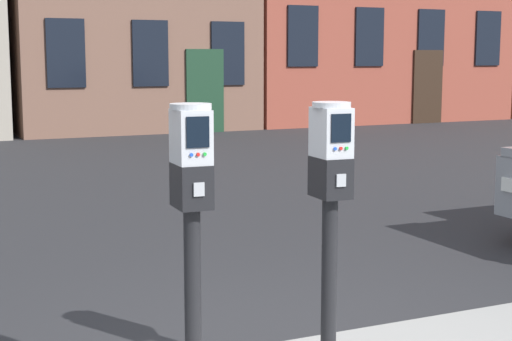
% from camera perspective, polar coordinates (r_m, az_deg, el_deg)
% --- Properties ---
extents(parking_meter_near_kerb, '(0.23, 0.26, 1.53)m').
position_cam_1_polar(parking_meter_near_kerb, '(4.13, -4.64, -1.78)').
color(parking_meter_near_kerb, black).
rests_on(parking_meter_near_kerb, sidewalk_slab).
extents(parking_meter_twin_adjacent, '(0.23, 0.26, 1.52)m').
position_cam_1_polar(parking_meter_twin_adjacent, '(4.48, 5.37, -1.11)').
color(parking_meter_twin_adjacent, black).
rests_on(parking_meter_twin_adjacent, sidewalk_slab).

